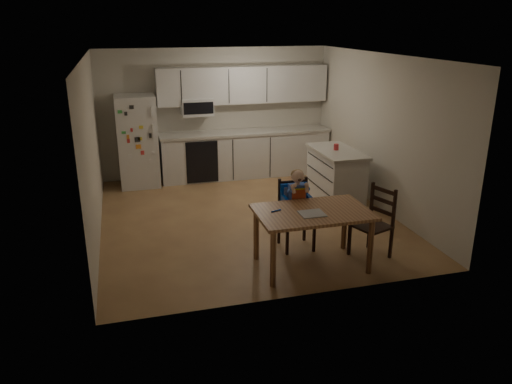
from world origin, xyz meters
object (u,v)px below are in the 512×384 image
Objects in this scene: red_cup at (336,147)px; chair_booster at (296,200)px; chair_side at (377,217)px; kitchen_island at (336,176)px; refrigerator at (138,141)px; dining_table at (312,218)px.

chair_booster is at bearing -129.47° from red_cup.
chair_booster is at bearing -139.38° from chair_side.
red_cup is at bearing 114.41° from kitchen_island.
kitchen_island is at bearing 50.60° from chair_booster.
refrigerator is 3.68m from red_cup.
refrigerator reaches higher than chair_side.
chair_booster reaches higher than chair_side.
kitchen_island is (3.18, -1.88, -0.38)m from refrigerator.
kitchen_island is 0.89× the size of dining_table.
kitchen_island is 2.05m from chair_side.
dining_table is 1.26× the size of chair_booster.
dining_table is 0.95m from chair_side.
kitchen_island is 12.29× the size of red_cup.
chair_side is at bearing -53.75° from refrigerator.
chair_side is at bearing -98.56° from red_cup.
chair_side is (-0.31, -2.05, -0.44)m from red_cup.
kitchen_island is 1.12× the size of chair_booster.
chair_booster is at bearing -130.09° from kitchen_island.
refrigerator is 4.43m from dining_table.
chair_side reaches higher than dining_table.
red_cup is at bearing 59.65° from dining_table.
dining_table is 0.62m from chair_booster.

